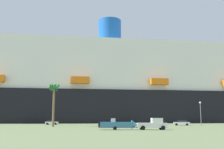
% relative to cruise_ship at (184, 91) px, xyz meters
% --- Properties ---
extents(ground_plane, '(600.00, 600.00, 0.00)m').
position_rel_cruise_ship_xyz_m(ground_plane, '(-30.56, -36.49, -16.13)').
color(ground_plane, '#66754C').
extents(cruise_ship, '(300.06, 65.88, 59.22)m').
position_rel_cruise_ship_xyz_m(cruise_ship, '(0.00, 0.00, 0.00)').
color(cruise_ship, black).
rests_on(cruise_ship, ground_plane).
extents(pickup_truck, '(5.63, 2.35, 2.20)m').
position_rel_cruise_ship_xyz_m(pickup_truck, '(-32.10, -89.50, -15.08)').
color(pickup_truck, white).
rests_on(pickup_truck, ground_plane).
extents(small_boat_on_trailer, '(8.47, 2.07, 2.15)m').
position_rel_cruise_ship_xyz_m(small_boat_on_trailer, '(-38.37, -89.60, -15.17)').
color(small_boat_on_trailer, '#595960').
rests_on(small_boat_on_trailer, ground_plane).
extents(palm_tree, '(3.26, 3.35, 11.48)m').
position_rel_cruise_ship_xyz_m(palm_tree, '(-55.01, -67.67, -6.97)').
color(palm_tree, brown).
rests_on(palm_tree, ground_plane).
extents(street_lamp, '(0.56, 0.56, 6.93)m').
position_rel_cruise_ship_xyz_m(street_lamp, '(-13.73, -63.25, -11.52)').
color(street_lamp, slate).
rests_on(street_lamp, ground_plane).
extents(parked_car_silver_sedan, '(5.02, 2.76, 1.58)m').
position_rel_cruise_ship_xyz_m(parked_car_silver_sedan, '(-17.55, -56.79, -15.29)').
color(parked_car_silver_sedan, silver).
rests_on(parked_car_silver_sedan, ground_plane).
extents(parked_car_white_van, '(4.27, 2.09, 1.58)m').
position_rel_cruise_ship_xyz_m(parked_car_white_van, '(-59.59, -45.44, -15.30)').
color(parked_car_white_van, white).
rests_on(parked_car_white_van, ground_plane).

